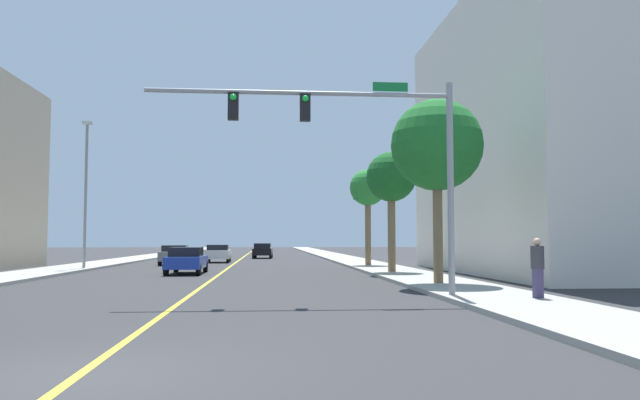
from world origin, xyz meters
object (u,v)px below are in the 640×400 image
car_black (263,250)px  car_gray (175,255)px  palm_far (368,190)px  palm_near (437,146)px  car_white (218,253)px  pedestrian (538,268)px  street_lamp (86,187)px  palm_mid (391,179)px  traffic_signal_mast (361,137)px  car_blue (187,260)px

car_black → car_gray: 16.30m
palm_far → palm_near: bearing=-90.1°
palm_near → car_white: size_ratio=1.87×
pedestrian → car_white: bearing=-49.0°
palm_near → car_black: 37.62m
pedestrian → palm_near: bearing=-58.4°
street_lamp → palm_mid: size_ratio=1.38×
palm_near → street_lamp: bearing=141.5°
palm_near → car_black: palm_near is taller
palm_near → pedestrian: palm_near is taller
car_black → palm_far: bearing=-67.6°
palm_mid → car_black: size_ratio=1.41×
palm_mid → car_gray: bearing=135.4°
palm_near → car_black: size_ratio=1.61×
traffic_signal_mast → car_gray: bearing=109.7°
palm_far → pedestrian: (1.13, -23.34, -4.16)m
palm_mid → car_black: palm_mid is taller
car_gray → palm_mid: bearing=-47.1°
street_lamp → pedestrian: bearing=-47.3°
palm_near → car_white: bearing=112.1°
palm_near → pedestrian: 7.82m
car_gray → palm_far: bearing=-21.1°
car_blue → traffic_signal_mast: bearing=-63.9°
car_black → car_gray: size_ratio=1.09×
palm_far → pedestrian: bearing=-87.2°
car_black → car_white: (-3.45, -10.61, -0.01)m
palm_near → palm_mid: size_ratio=1.14×
palm_mid → car_blue: bearing=173.4°
traffic_signal_mast → pedestrian: 6.47m
street_lamp → palm_far: (17.46, 3.18, 0.22)m
palm_mid → palm_far: palm_far is taller
palm_mid → car_white: bearing=120.9°
car_black → car_gray: (-6.17, -15.09, -0.01)m
traffic_signal_mast → palm_near: (3.78, 4.97, 0.54)m
palm_near → car_gray: size_ratio=1.75×
car_white → pedestrian: pedestrian is taller
palm_mid → car_blue: 11.71m
traffic_signal_mast → car_blue: 16.92m
palm_mid → pedestrian: 15.41m
palm_mid → pedestrian: bearing=-85.1°
street_lamp → car_gray: 9.67m
palm_mid → car_white: 20.84m
palm_near → car_blue: palm_near is taller
street_lamp → pedestrian: size_ratio=5.06×
palm_near → car_white: (-10.57, 26.02, -4.76)m
street_lamp → car_gray: (4.14, 7.67, -4.21)m
car_gray → car_blue: 12.01m
traffic_signal_mast → car_blue: size_ratio=2.13×
palm_near → palm_mid: bearing=90.7°
traffic_signal_mast → car_white: 32.01m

